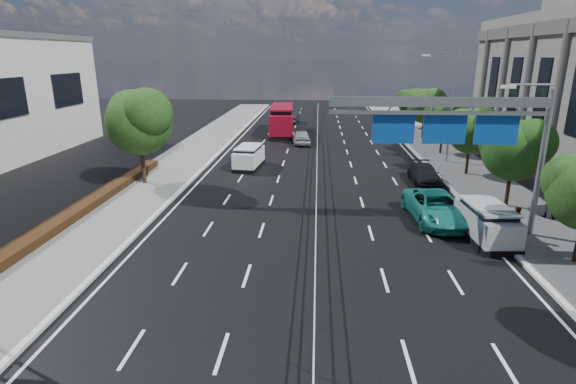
{
  "coord_description": "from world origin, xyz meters",
  "views": [
    {
      "loc": [
        -0.02,
        -11.46,
        8.68
      ],
      "look_at": [
        -1.37,
        9.01,
        2.4
      ],
      "focal_mm": 28.0,
      "sensor_mm": 36.0,
      "label": 1
    }
  ],
  "objects_px": {
    "overhead_gantry": "(462,123)",
    "silver_minivan": "(487,222)",
    "white_minivan": "(249,157)",
    "red_bus": "(282,119)",
    "parked_car_teal": "(436,207)",
    "parked_car_dark": "(424,174)",
    "pedestrian_b": "(550,202)",
    "near_car_dark": "(292,118)",
    "pedestrian_a": "(515,222)",
    "near_car_silver": "(301,137)"
  },
  "relations": [
    {
      "from": "red_bus",
      "to": "parked_car_dark",
      "type": "xyz_separation_m",
      "value": [
        11.66,
        -20.38,
        -1.0
      ]
    },
    {
      "from": "parked_car_teal",
      "to": "red_bus",
      "type": "bearing_deg",
      "value": 106.12
    },
    {
      "from": "white_minivan",
      "to": "red_bus",
      "type": "bearing_deg",
      "value": 91.04
    },
    {
      "from": "pedestrian_b",
      "to": "near_car_silver",
      "type": "bearing_deg",
      "value": -15.59
    },
    {
      "from": "overhead_gantry",
      "to": "silver_minivan",
      "type": "bearing_deg",
      "value": -16.72
    },
    {
      "from": "white_minivan",
      "to": "pedestrian_a",
      "type": "bearing_deg",
      "value": -37.07
    },
    {
      "from": "pedestrian_a",
      "to": "pedestrian_b",
      "type": "bearing_deg",
      "value": -154.63
    },
    {
      "from": "pedestrian_b",
      "to": "overhead_gantry",
      "type": "bearing_deg",
      "value": 63.16
    },
    {
      "from": "red_bus",
      "to": "parked_car_teal",
      "type": "distance_m",
      "value": 29.99
    },
    {
      "from": "near_car_dark",
      "to": "parked_car_dark",
      "type": "relative_size",
      "value": 0.94
    },
    {
      "from": "near_car_dark",
      "to": "parked_car_dark",
      "type": "distance_m",
      "value": 30.67
    },
    {
      "from": "red_bus",
      "to": "near_car_silver",
      "type": "distance_m",
      "value": 6.86
    },
    {
      "from": "overhead_gantry",
      "to": "parked_car_teal",
      "type": "relative_size",
      "value": 1.83
    },
    {
      "from": "near_car_silver",
      "to": "red_bus",
      "type": "bearing_deg",
      "value": -76.79
    },
    {
      "from": "overhead_gantry",
      "to": "white_minivan",
      "type": "bearing_deg",
      "value": 132.47
    },
    {
      "from": "red_bus",
      "to": "pedestrian_b",
      "type": "relative_size",
      "value": 5.89
    },
    {
      "from": "near_car_dark",
      "to": "pedestrian_a",
      "type": "distance_m",
      "value": 40.99
    },
    {
      "from": "overhead_gantry",
      "to": "pedestrian_a",
      "type": "relative_size",
      "value": 6.3
    },
    {
      "from": "near_car_dark",
      "to": "white_minivan",
      "type": "bearing_deg",
      "value": 91.16
    },
    {
      "from": "white_minivan",
      "to": "near_car_dark",
      "type": "height_order",
      "value": "white_minivan"
    },
    {
      "from": "overhead_gantry",
      "to": "parked_car_dark",
      "type": "xyz_separation_m",
      "value": [
        0.83,
        9.62,
        -4.97
      ]
    },
    {
      "from": "silver_minivan",
      "to": "parked_car_teal",
      "type": "height_order",
      "value": "silver_minivan"
    },
    {
      "from": "white_minivan",
      "to": "near_car_dark",
      "type": "xyz_separation_m",
      "value": [
        2.08,
        24.96,
        -0.19
      ]
    },
    {
      "from": "parked_car_teal",
      "to": "pedestrian_a",
      "type": "distance_m",
      "value": 4.02
    },
    {
      "from": "parked_car_teal",
      "to": "overhead_gantry",
      "type": "bearing_deg",
      "value": -87.53
    },
    {
      "from": "pedestrian_a",
      "to": "red_bus",
      "type": "bearing_deg",
      "value": -85.86
    },
    {
      "from": "overhead_gantry",
      "to": "parked_car_teal",
      "type": "bearing_deg",
      "value": 97.02
    },
    {
      "from": "white_minivan",
      "to": "parked_car_teal",
      "type": "bearing_deg",
      "value": -37.87
    },
    {
      "from": "white_minivan",
      "to": "silver_minivan",
      "type": "height_order",
      "value": "silver_minivan"
    },
    {
      "from": "overhead_gantry",
      "to": "silver_minivan",
      "type": "distance_m",
      "value": 5.01
    },
    {
      "from": "overhead_gantry",
      "to": "parked_car_dark",
      "type": "bearing_deg",
      "value": 85.04
    },
    {
      "from": "near_car_dark",
      "to": "pedestrian_a",
      "type": "height_order",
      "value": "pedestrian_a"
    },
    {
      "from": "overhead_gantry",
      "to": "white_minivan",
      "type": "relative_size",
      "value": 2.43
    },
    {
      "from": "near_car_dark",
      "to": "red_bus",
      "type": "bearing_deg",
      "value": 90.96
    },
    {
      "from": "near_car_silver",
      "to": "parked_car_teal",
      "type": "distance_m",
      "value": 23.18
    },
    {
      "from": "near_car_silver",
      "to": "parked_car_teal",
      "type": "xyz_separation_m",
      "value": [
        8.16,
        -21.7,
        0.06
      ]
    },
    {
      "from": "near_car_silver",
      "to": "pedestrian_a",
      "type": "distance_m",
      "value": 26.74
    },
    {
      "from": "overhead_gantry",
      "to": "pedestrian_b",
      "type": "height_order",
      "value": "overhead_gantry"
    },
    {
      "from": "parked_car_teal",
      "to": "parked_car_dark",
      "type": "xyz_separation_m",
      "value": [
        1.07,
        7.67,
        -0.14
      ]
    },
    {
      "from": "overhead_gantry",
      "to": "pedestrian_a",
      "type": "xyz_separation_m",
      "value": [
        2.86,
        -0.61,
        -4.65
      ]
    },
    {
      "from": "pedestrian_b",
      "to": "silver_minivan",
      "type": "bearing_deg",
      "value": 74.46
    },
    {
      "from": "red_bus",
      "to": "near_car_dark",
      "type": "height_order",
      "value": "red_bus"
    },
    {
      "from": "parked_car_dark",
      "to": "near_car_silver",
      "type": "bearing_deg",
      "value": 123.03
    },
    {
      "from": "near_car_dark",
      "to": "near_car_silver",
      "type": "bearing_deg",
      "value": 102.58
    },
    {
      "from": "pedestrian_b",
      "to": "pedestrian_a",
      "type": "bearing_deg",
      "value": 85.57
    },
    {
      "from": "near_car_dark",
      "to": "pedestrian_b",
      "type": "relative_size",
      "value": 2.28
    },
    {
      "from": "red_bus",
      "to": "parked_car_dark",
      "type": "height_order",
      "value": "red_bus"
    },
    {
      "from": "silver_minivan",
      "to": "overhead_gantry",
      "type": "bearing_deg",
      "value": 159.54
    },
    {
      "from": "overhead_gantry",
      "to": "red_bus",
      "type": "xyz_separation_m",
      "value": [
        -10.82,
        30.0,
        -3.97
      ]
    },
    {
      "from": "near_car_silver",
      "to": "silver_minivan",
      "type": "bearing_deg",
      "value": 104.73
    }
  ]
}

